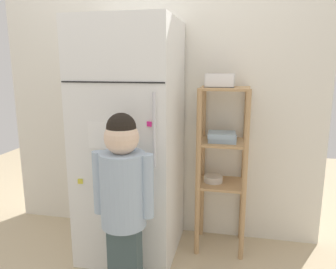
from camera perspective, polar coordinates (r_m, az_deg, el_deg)
name	(u,v)px	position (r m, az deg, el deg)	size (l,w,h in m)	color
ground_plane	(147,250)	(2.64, -3.78, -19.57)	(6.00, 6.00, 0.00)	tan
kitchen_wall_back	(158,102)	(2.63, -1.84, 5.73)	(2.60, 0.03, 2.19)	silver
refrigerator	(131,141)	(2.37, -6.52, -1.20)	(0.67, 0.70, 1.69)	white
child_standing	(123,189)	(1.92, -7.86, -9.48)	(0.36, 0.27, 1.13)	#3F5253
pantry_shelf_unit	(222,154)	(2.43, 9.43, -3.44)	(0.36, 0.33, 1.23)	tan
fruit_bin	(219,81)	(2.37, 8.86, 9.19)	(0.20, 0.18, 0.09)	white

